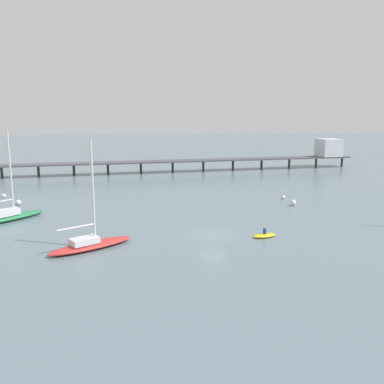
% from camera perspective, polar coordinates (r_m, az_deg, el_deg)
% --- Properties ---
extents(ground_plane, '(400.00, 400.00, 0.00)m').
position_cam_1_polar(ground_plane, '(44.18, 2.94, -5.93)').
color(ground_plane, slate).
extents(pier, '(84.15, 12.25, 6.63)m').
position_cam_1_polar(pier, '(93.97, 7.79, 5.11)').
color(pier, '#4C4C51').
rests_on(pier, ground_plane).
extents(sailboat_green, '(7.58, 7.67, 10.70)m').
position_cam_1_polar(sailboat_green, '(54.43, -23.81, -2.90)').
color(sailboat_green, '#287F4C').
rests_on(sailboat_green, ground_plane).
extents(sailboat_red, '(8.41, 6.39, 10.28)m').
position_cam_1_polar(sailboat_red, '(40.87, -13.85, -6.80)').
color(sailboat_red, red).
rests_on(sailboat_red, ground_plane).
extents(dinghy_yellow, '(2.83, 1.81, 1.14)m').
position_cam_1_polar(dinghy_yellow, '(44.02, 9.97, -5.86)').
color(dinghy_yellow, yellow).
rests_on(dinghy_yellow, ground_plane).
extents(mooring_buoy_outer, '(0.63, 0.63, 0.63)m').
position_cam_1_polar(mooring_buoy_outer, '(69.01, -24.49, -0.47)').
color(mooring_buoy_outer, silver).
rests_on(mooring_buoy_outer, ground_plane).
extents(mooring_buoy_inner, '(0.82, 0.82, 0.82)m').
position_cam_1_polar(mooring_buoy_inner, '(59.38, 13.76, -1.42)').
color(mooring_buoy_inner, silver).
rests_on(mooring_buoy_inner, ground_plane).
extents(mooring_buoy_near, '(0.59, 0.59, 0.59)m').
position_cam_1_polar(mooring_buoy_near, '(63.33, 12.45, -0.71)').
color(mooring_buoy_near, silver).
rests_on(mooring_buoy_near, ground_plane).
extents(mooring_buoy_mid, '(0.77, 0.77, 0.77)m').
position_cam_1_polar(mooring_buoy_mid, '(62.82, -22.80, -1.33)').
color(mooring_buoy_mid, silver).
rests_on(mooring_buoy_mid, ground_plane).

